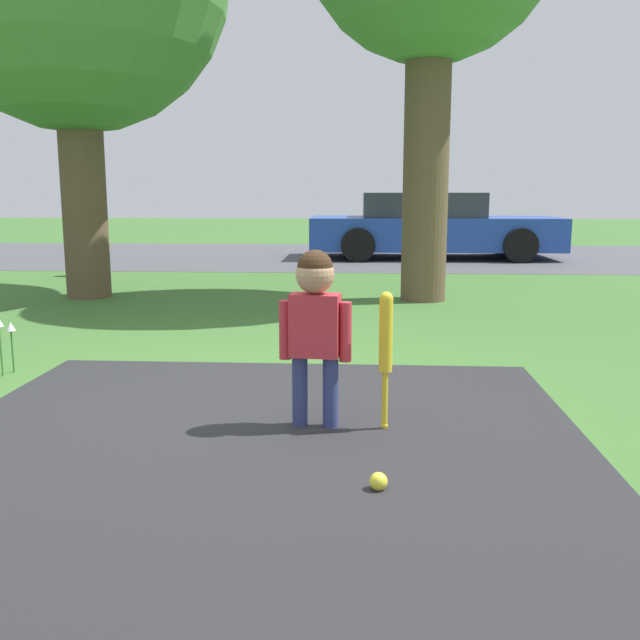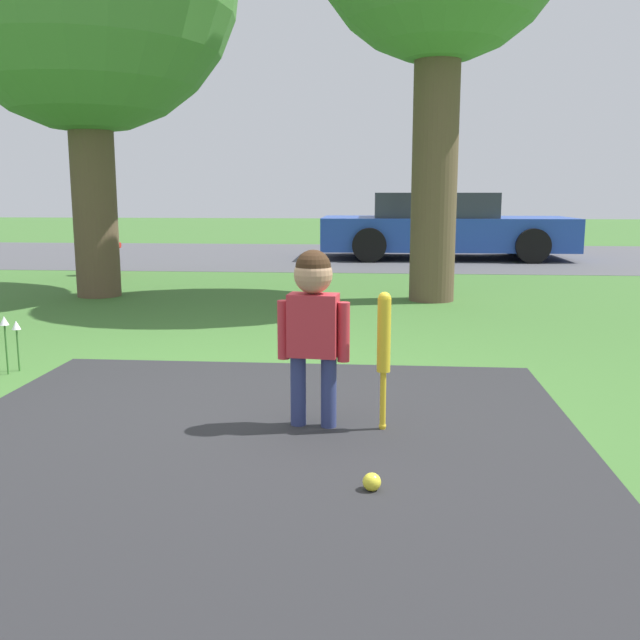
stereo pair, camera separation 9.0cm
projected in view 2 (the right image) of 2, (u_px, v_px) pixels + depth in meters
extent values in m
plane|color=#3D6B2D|center=(228.00, 404.00, 4.11)|extent=(60.00, 60.00, 0.00)
cube|color=#4C4C51|center=(336.00, 256.00, 13.74)|extent=(40.00, 6.00, 0.01)
cylinder|color=navy|center=(298.00, 391.00, 3.70)|extent=(0.08, 0.08, 0.38)
cylinder|color=navy|center=(329.00, 392.00, 3.67)|extent=(0.08, 0.08, 0.38)
cube|color=#BF2D38|center=(313.00, 325.00, 3.62)|extent=(0.26, 0.17, 0.32)
cylinder|color=#BF2D38|center=(283.00, 330.00, 3.66)|extent=(0.06, 0.06, 0.30)
cylinder|color=#BF2D38|center=(344.00, 332.00, 3.60)|extent=(0.06, 0.06, 0.30)
sphere|color=tan|center=(313.00, 274.00, 3.58)|extent=(0.20, 0.20, 0.20)
sphere|color=#382314|center=(313.00, 268.00, 3.57)|extent=(0.18, 0.18, 0.18)
sphere|color=yellow|center=(382.00, 426.00, 3.66)|extent=(0.04, 0.04, 0.04)
cylinder|color=yellow|center=(383.00, 401.00, 3.64)|extent=(0.03, 0.03, 0.31)
cylinder|color=yellow|center=(384.00, 335.00, 3.58)|extent=(0.07, 0.07, 0.38)
sphere|color=yellow|center=(385.00, 298.00, 3.55)|extent=(0.06, 0.06, 0.06)
sphere|color=yellow|center=(372.00, 482.00, 2.91)|extent=(0.08, 0.08, 0.08)
cylinder|color=red|center=(109.00, 250.00, 10.46)|extent=(0.23, 0.23, 0.74)
sphere|color=red|center=(107.00, 225.00, 10.39)|extent=(0.22, 0.22, 0.22)
cylinder|color=red|center=(110.00, 269.00, 10.51)|extent=(0.29, 0.29, 0.06)
cylinder|color=red|center=(117.00, 245.00, 10.43)|extent=(0.10, 0.08, 0.08)
cube|color=#2347AD|center=(445.00, 233.00, 13.15)|extent=(4.55, 1.83, 0.59)
cube|color=#2D333D|center=(434.00, 205.00, 13.08)|extent=(2.19, 1.58, 0.44)
cylinder|color=black|center=(513.00, 239.00, 13.96)|extent=(0.60, 0.19, 0.60)
cylinder|color=black|center=(533.00, 246.00, 12.21)|extent=(0.60, 0.19, 0.60)
cylinder|color=black|center=(369.00, 239.00, 14.15)|extent=(0.60, 0.19, 0.60)
cylinder|color=black|center=(369.00, 245.00, 12.40)|extent=(0.60, 0.19, 0.60)
cylinder|color=brown|center=(94.00, 182.00, 8.18)|extent=(0.50, 0.50, 2.64)
cylinder|color=brown|center=(435.00, 156.00, 7.79)|extent=(0.50, 0.50, 3.19)
cylinder|color=#38702D|center=(18.00, 350.00, 4.84)|extent=(0.01, 0.01, 0.29)
cone|color=silver|center=(16.00, 325.00, 4.81)|extent=(0.06, 0.06, 0.06)
cylinder|color=#38702D|center=(6.00, 350.00, 4.75)|extent=(0.01, 0.01, 0.34)
cone|color=silver|center=(4.00, 321.00, 4.72)|extent=(0.06, 0.06, 0.06)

